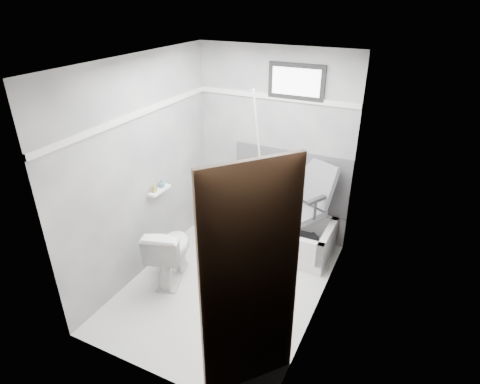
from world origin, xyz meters
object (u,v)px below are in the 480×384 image
Objects in this scene: soap_bottle_a at (154,188)px; soap_bottle_b at (162,183)px; toilet at (170,252)px; office_chair at (299,205)px; bathtub at (271,232)px; door at (266,323)px.

soap_bottle_a is 1.16× the size of soap_bottle_b.
toilet is 0.73m from soap_bottle_a.
toilet is (-1.09, -1.13, -0.29)m from office_chair.
bathtub is 2.11× the size of toilet.
soap_bottle_b is at bearing 90.00° from soap_bottle_a.
office_chair is 1.60m from toilet.
office_chair is 10.90× the size of soap_bottle_b.
office_chair is at bearing 28.08° from soap_bottle_b.
soap_bottle_a is at bearing -52.95° from toilet.
soap_bottle_b is (-1.41, -0.75, 0.32)m from office_chair.
toilet is 7.47× the size of soap_bottle_b.
bathtub is 0.53m from office_chair.
soap_bottle_b is (-1.92, 1.51, -0.04)m from door.
toilet is 2.07m from door.
toilet is 0.36× the size of door.
soap_bottle_b is at bearing 141.89° from door.
bathtub is 15.78× the size of soap_bottle_b.
office_chair is (0.31, 0.05, 0.43)m from bathtub.
office_chair is 2.34m from door.
soap_bottle_a reaches higher than toilet.
office_chair is at bearing 32.32° from soap_bottle_a.
soap_bottle_b is (0.00, 0.14, -0.01)m from soap_bottle_a.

